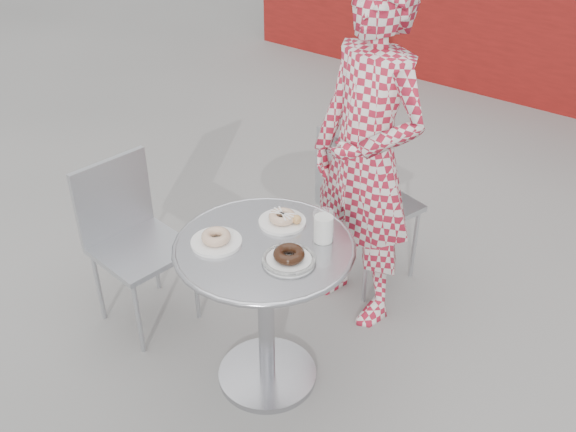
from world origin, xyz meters
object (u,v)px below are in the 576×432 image
Objects in this scene: chair_far at (367,233)px; seated_person at (367,159)px; chair_left at (144,276)px; plate_checker at (289,258)px; plate_far at (283,219)px; milk_cup at (323,227)px; plate_near at (216,239)px; bistro_table at (265,280)px.

seated_person is at bearing 128.63° from chair_far.
chair_left is (-0.63, -0.94, -0.01)m from chair_far.
chair_far is at bearing 102.71° from plate_checker.
plate_far is at bearing -84.49° from seated_person.
plate_far is 0.20m from milk_cup.
plate_near is 0.41m from milk_cup.
chair_far reaches higher than plate_far.
chair_left reaches higher than plate_near.
bistro_table is 0.76m from chair_left.
chair_left is at bearing -162.43° from plate_far.
chair_far reaches higher than plate_near.
plate_near is (-0.18, -0.76, -0.08)m from seated_person.
milk_cup is (0.13, -0.50, -0.04)m from seated_person.
chair_far is 4.27× the size of plate_near.
chair_left is (-0.70, -0.05, -0.29)m from bistro_table.
bistro_table is 5.57× the size of milk_cup.
milk_cup is at bearing -70.16° from chair_left.
seated_person is at bearing 82.26° from plate_far.
plate_checker is at bearing 15.70° from plate_near.
plate_near is 0.97× the size of plate_checker.
milk_cup reaches higher than bistro_table.
plate_near reaches higher than bistro_table.
chair_far is 1.04× the size of chair_left.
bistro_table is 3.65× the size of plate_near.
seated_person reaches higher than plate_near.
chair_left is 4.24× the size of plate_far.
chair_far is 0.61m from seated_person.
plate_far is (-0.07, -0.50, -0.08)m from seated_person.
bistro_table is at bearing 169.73° from plate_checker.
chair_far is at bearing 107.29° from milk_cup.
milk_cup is at bearing 83.78° from plate_checker.
chair_far is 1.04m from plate_checker.
chair_left is 0.97m from plate_checker.
milk_cup is at bearing 0.51° from plate_far.
chair_left is at bearing -178.14° from plate_checker.
plate_far is at bearing 102.62° from bistro_table.
plate_checker is at bearing 117.72° from chair_far.
bistro_table is 0.26m from plate_near.
chair_far is at bearing 126.87° from seated_person.
milk_cup is (0.16, 0.16, 0.23)m from bistro_table.
milk_cup reaches higher than chair_left.
plate_far is at bearing 66.82° from plate_near.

